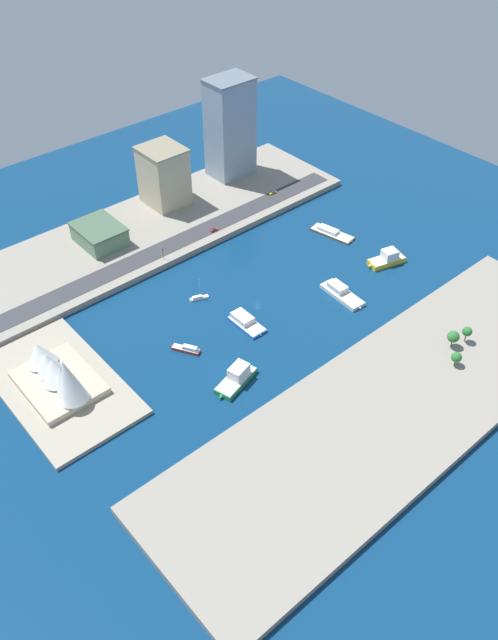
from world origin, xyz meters
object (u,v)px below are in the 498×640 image
(ferry_yellow_fast, at_px, (387,259))
(tugboat_red, at_px, (187,349))
(office_block_beige, at_px, (164,176))
(opera_landmark, at_px, (57,373))
(sailboat_small_white, at_px, (199,298))
(ferry_white_commuter, at_px, (341,293))
(terminal_long_green, at_px, (100,234))
(traffic_light_waterfront, at_px, (163,252))
(ferry_green_doubledeck, at_px, (237,377))
(tower_tall_glass, at_px, (230,128))
(catamaran_blue, at_px, (245,321))
(pickup_red, at_px, (214,230))
(barge_flat_brown, at_px, (331,232))
(taxi_yellow_cab, at_px, (273,192))

(ferry_yellow_fast, bearing_deg, tugboat_red, 82.77)
(ferry_yellow_fast, distance_m, tugboat_red, 125.52)
(office_block_beige, relative_size, opera_landmark, 0.80)
(sailboat_small_white, xyz_separation_m, ferry_white_commuter, (-45.57, -57.14, 0.93))
(terminal_long_green, relative_size, traffic_light_waterfront, 4.39)
(sailboat_small_white, relative_size, terminal_long_green, 0.43)
(ferry_green_doubledeck, distance_m, opera_landmark, 77.76)
(ferry_white_commuter, bearing_deg, office_block_beige, 7.63)
(ferry_yellow_fast, xyz_separation_m, tower_tall_glass, (129.06, 3.80, 31.72))
(tugboat_red, xyz_separation_m, traffic_light_waterfront, (63.33, -31.71, 6.51))
(ferry_green_doubledeck, distance_m, traffic_light_waterfront, 97.51)
(ferry_green_doubledeck, distance_m, terminal_long_green, 130.07)
(catamaran_blue, height_order, pickup_red, pickup_red)
(office_block_beige, xyz_separation_m, terminal_long_green, (-11.86, 53.27, -12.26))
(ferry_white_commuter, distance_m, catamaran_blue, 54.05)
(tugboat_red, bearing_deg, barge_flat_brown, -78.97)
(opera_landmark, bearing_deg, tower_tall_glass, -61.49)
(ferry_yellow_fast, height_order, taxi_yellow_cab, ferry_yellow_fast)
(pickup_red, bearing_deg, ferry_yellow_fast, -146.22)
(tower_tall_glass, xyz_separation_m, traffic_light_waterfront, (-49.93, 89.00, -26.73))
(sailboat_small_white, height_order, terminal_long_green, terminal_long_green)
(ferry_yellow_fast, relative_size, taxi_yellow_cab, 4.43)
(tower_tall_glass, relative_size, traffic_light_waterfront, 9.55)
(ferry_white_commuter, height_order, tugboat_red, ferry_white_commuter)
(ferry_green_doubledeck, distance_m, sailboat_small_white, 61.45)
(ferry_white_commuter, xyz_separation_m, office_block_beige, (129.94, 17.40, 19.33))
(ferry_white_commuter, xyz_separation_m, barge_flat_brown, (42.60, -37.28, -0.75))
(pickup_red, xyz_separation_m, opera_landmark, (-49.47, 125.45, 5.42))
(catamaran_blue, distance_m, traffic_light_waterfront, 66.96)
(taxi_yellow_cab, distance_m, traffic_light_waterfront, 92.26)
(tugboat_red, bearing_deg, terminal_long_green, -8.08)
(tugboat_red, height_order, pickup_red, pickup_red)
(ferry_white_commuter, distance_m, barge_flat_brown, 56.61)
(tower_tall_glass, bearing_deg, ferry_white_commuter, 164.77)
(ferry_white_commuter, distance_m, traffic_light_waterfront, 97.96)
(ferry_yellow_fast, height_order, tugboat_red, ferry_yellow_fast)
(ferry_white_commuter, height_order, catamaran_blue, ferry_white_commuter)
(terminal_long_green, xyz_separation_m, taxi_yellow_cab, (-23.95, -109.02, -4.52))
(ferry_white_commuter, xyz_separation_m, terminal_long_green, (118.08, 70.67, 7.07))
(taxi_yellow_cab, relative_size, pickup_red, 1.10)
(ferry_white_commuter, relative_size, barge_flat_brown, 0.99)
(terminal_long_green, bearing_deg, ferry_green_doubledeck, 175.99)
(office_block_beige, distance_m, terminal_long_green, 55.93)
(ferry_white_commuter, bearing_deg, ferry_green_doubledeck, 98.23)
(office_block_beige, distance_m, pickup_red, 47.56)
(sailboat_small_white, relative_size, catamaran_blue, 0.59)
(traffic_light_waterfront, bearing_deg, ferry_yellow_fast, -130.45)
(sailboat_small_white, distance_m, taxi_yellow_cab, 107.18)
(ferry_green_doubledeck, distance_m, office_block_beige, 155.69)
(sailboat_small_white, distance_m, pickup_red, 57.83)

